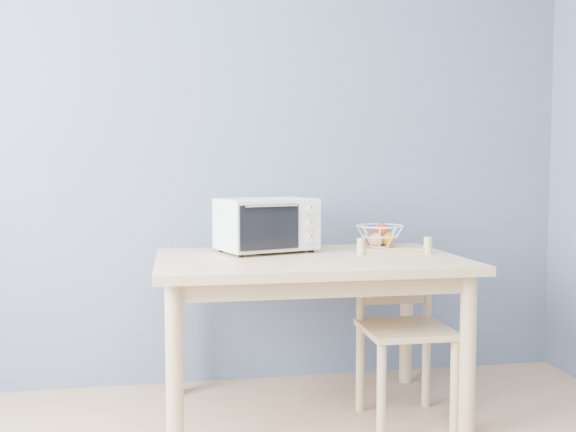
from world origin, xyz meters
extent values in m
cube|color=slate|center=(0.00, 2.25, 1.30)|extent=(4.00, 0.01, 2.60)
cube|color=tan|center=(0.42, 1.68, 0.73)|extent=(1.40, 0.90, 0.04)
cylinder|color=tan|center=(-0.20, 1.31, 0.35)|extent=(0.07, 0.07, 0.71)
cylinder|color=tan|center=(1.04, 1.31, 0.35)|extent=(0.07, 0.07, 0.71)
cylinder|color=tan|center=(-0.20, 2.05, 0.35)|extent=(0.07, 0.07, 0.71)
cylinder|color=tan|center=(1.04, 2.05, 0.35)|extent=(0.07, 0.07, 0.71)
cube|color=silver|center=(0.25, 1.88, 0.89)|extent=(0.52, 0.43, 0.25)
cube|color=black|center=(0.20, 1.87, 0.89)|extent=(0.36, 0.34, 0.19)
cube|color=black|center=(0.25, 1.72, 0.89)|extent=(0.29, 0.11, 0.21)
cylinder|color=silver|center=(0.25, 1.70, 0.99)|extent=(0.26, 0.10, 0.01)
cube|color=silver|center=(0.45, 1.80, 0.89)|extent=(0.12, 0.05, 0.23)
cylinder|color=black|center=(0.11, 1.72, 0.76)|extent=(0.02, 0.02, 0.01)
cylinder|color=black|center=(0.47, 1.84, 0.76)|extent=(0.02, 0.02, 0.01)
cylinder|color=black|center=(0.04, 1.93, 0.76)|extent=(0.02, 0.02, 0.01)
cylinder|color=black|center=(0.40, 2.05, 0.76)|extent=(0.02, 0.02, 0.01)
cylinder|color=silver|center=(0.46, 1.78, 0.96)|extent=(0.05, 0.03, 0.04)
cylinder|color=silver|center=(0.46, 1.78, 0.89)|extent=(0.05, 0.03, 0.04)
cylinder|color=silver|center=(0.46, 1.78, 0.82)|extent=(0.05, 0.03, 0.04)
torus|color=white|center=(0.87, 1.98, 0.86)|extent=(0.31, 0.31, 0.01)
torus|color=white|center=(0.87, 1.98, 0.81)|extent=(0.25, 0.25, 0.01)
torus|color=white|center=(0.87, 1.98, 0.76)|extent=(0.15, 0.15, 0.01)
sphere|color=red|center=(0.83, 1.99, 0.79)|extent=(0.08, 0.08, 0.08)
sphere|color=orange|center=(0.90, 1.96, 0.79)|extent=(0.08, 0.08, 0.08)
sphere|color=tan|center=(0.87, 2.03, 0.79)|extent=(0.07, 0.07, 0.07)
sphere|color=red|center=(0.88, 1.98, 0.84)|extent=(0.07, 0.07, 0.07)
sphere|color=tan|center=(0.84, 1.94, 0.79)|extent=(0.07, 0.07, 0.07)
cube|color=tan|center=(0.84, 1.52, 0.43)|extent=(0.39, 0.39, 0.03)
cylinder|color=tan|center=(0.67, 1.35, 0.21)|extent=(0.04, 0.04, 0.42)
cylinder|color=tan|center=(1.01, 1.35, 0.21)|extent=(0.04, 0.04, 0.42)
cylinder|color=tan|center=(0.68, 1.68, 0.21)|extent=(0.04, 0.04, 0.42)
cylinder|color=tan|center=(1.01, 1.68, 0.21)|extent=(0.04, 0.04, 0.42)
cylinder|color=tan|center=(0.68, 1.68, 0.62)|extent=(0.04, 0.04, 0.42)
cylinder|color=tan|center=(1.01, 1.68, 0.62)|extent=(0.04, 0.04, 0.42)
cube|color=tan|center=(0.84, 1.68, 0.54)|extent=(0.33, 0.02, 0.05)
cube|color=tan|center=(0.84, 1.68, 0.65)|extent=(0.33, 0.02, 0.05)
cube|color=tan|center=(0.84, 1.68, 0.76)|extent=(0.33, 0.02, 0.05)
camera|label=1|loc=(-0.19, -1.21, 1.15)|focal=40.00mm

